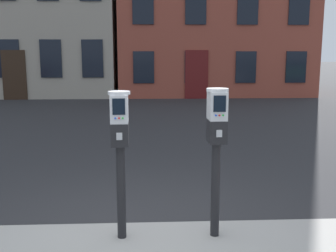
# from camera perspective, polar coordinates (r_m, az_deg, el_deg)

# --- Properties ---
(ground_plane) EXTENTS (160.00, 160.00, 0.00)m
(ground_plane) POSITION_cam_1_polar(r_m,az_deg,el_deg) (4.54, -4.24, -15.99)
(ground_plane) COLOR #28282B
(parking_meter_near_kerb) EXTENTS (0.22, 0.26, 1.50)m
(parking_meter_near_kerb) POSITION_cam_1_polar(r_m,az_deg,el_deg) (4.01, -6.76, -1.77)
(parking_meter_near_kerb) COLOR black
(parking_meter_near_kerb) RESTS_ON sidewalk_slab
(parking_meter_twin_adjacent) EXTENTS (0.22, 0.26, 1.52)m
(parking_meter_twin_adjacent) POSITION_cam_1_polar(r_m,az_deg,el_deg) (4.05, 6.83, -1.40)
(parking_meter_twin_adjacent) COLOR black
(parking_meter_twin_adjacent) RESTS_ON sidewalk_slab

